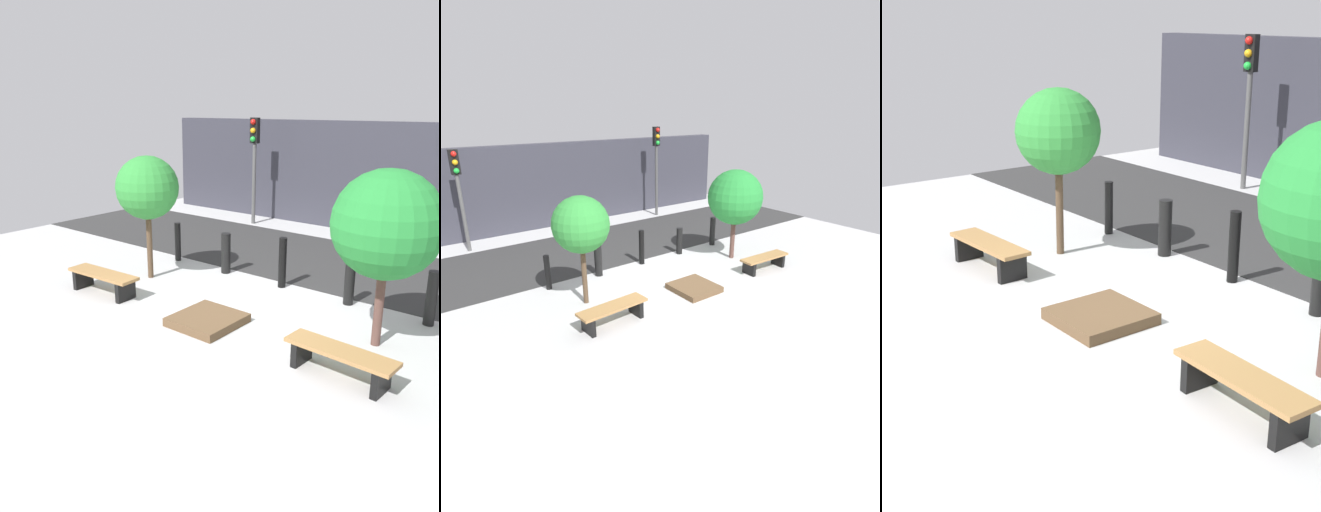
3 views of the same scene
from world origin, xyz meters
The scene contains 14 objects.
ground_plane centered at (0.00, 0.00, 0.00)m, with size 18.00×18.00×0.00m, color #B3B3B3.
road_strip centered at (0.00, 4.43, 0.01)m, with size 18.00×3.98×0.01m, color #2F2F2F.
building_facade centered at (0.00, 8.04, 1.64)m, with size 16.20×0.50×3.27m, color #33333D.
bench_left centered at (-2.62, -0.44, 0.32)m, with size 1.66×0.55×0.45m.
bench_right centered at (2.62, -0.44, 0.31)m, with size 1.63×0.53×0.44m.
planter_bed centered at (0.00, -0.24, 0.08)m, with size 1.08×1.14×0.15m, color brown.
tree_behind_left_bench centered at (-2.62, 0.87, 2.01)m, with size 1.36×1.36×2.70m.
tree_behind_right_bench centered at (2.62, 0.87, 1.98)m, with size 1.69×1.69×2.83m.
bollard_far_left centered at (-3.04, 2.19, 0.48)m, with size 0.15×0.15×0.95m, color black.
bollard_left centered at (-1.52, 2.19, 0.47)m, with size 0.22×0.22×0.93m, color black.
bollard_center centered at (0.00, 2.19, 0.54)m, with size 0.16×0.16×1.08m, color black.
bollard_right centered at (1.52, 2.19, 0.44)m, with size 0.20×0.20×0.88m, color black.
bollard_far_right centered at (3.04, 2.19, 0.49)m, with size 0.19×0.19×0.99m, color black.
traffic_light_west centered at (-3.97, 6.71, 2.33)m, with size 0.28×0.27×3.35m.
Camera 1 is at (5.28, -6.38, 3.68)m, focal length 35.00 mm.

